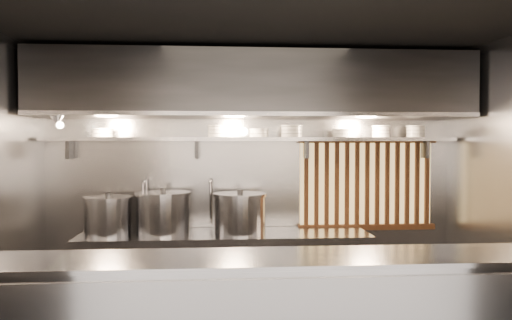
{
  "coord_description": "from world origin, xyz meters",
  "views": [
    {
      "loc": [
        -0.37,
        -4.04,
        1.84
      ],
      "look_at": [
        -0.02,
        0.55,
        1.68
      ],
      "focal_mm": 35.0,
      "sensor_mm": 36.0,
      "label": 1
    }
  ],
  "objects": [
    {
      "name": "ceiling",
      "position": [
        0.0,
        0.0,
        2.8
      ],
      "size": [
        4.5,
        4.5,
        0.0
      ],
      "primitive_type": "plane",
      "rotation": [
        3.14,
        0.0,
        0.0
      ],
      "color": "black",
      "rests_on": "wall_back"
    },
    {
      "name": "wall_back",
      "position": [
        0.0,
        1.5,
        1.4
      ],
      "size": [
        4.5,
        0.0,
        4.5
      ],
      "primitive_type": "plane",
      "rotation": [
        1.57,
        0.0,
        0.0
      ],
      "color": "gray",
      "rests_on": "floor"
    },
    {
      "name": "cooking_bench",
      "position": [
        -0.3,
        1.13,
        0.45
      ],
      "size": [
        3.0,
        0.7,
        0.9
      ],
      "primitive_type": "cube",
      "color": "#97979C",
      "rests_on": "floor"
    },
    {
      "name": "bowl_shelf",
      "position": [
        0.0,
        1.32,
        1.88
      ],
      "size": [
        4.4,
        0.34,
        0.04
      ],
      "primitive_type": "cube",
      "color": "#97979C",
      "rests_on": "wall_back"
    },
    {
      "name": "exhaust_hood",
      "position": [
        0.0,
        1.1,
        2.42
      ],
      "size": [
        4.4,
        0.81,
        0.65
      ],
      "color": "#2D2D30",
      "rests_on": "ceiling"
    },
    {
      "name": "wood_screen",
      "position": [
        1.3,
        1.45,
        1.38
      ],
      "size": [
        1.56,
        0.09,
        1.04
      ],
      "color": "#EABC69",
      "rests_on": "wall_back"
    },
    {
      "name": "faucet_left",
      "position": [
        -1.15,
        1.37,
        1.31
      ],
      "size": [
        0.04,
        0.3,
        0.5
      ],
      "color": "silver",
      "rests_on": "wall_back"
    },
    {
      "name": "faucet_right",
      "position": [
        -0.45,
        1.37,
        1.31
      ],
      "size": [
        0.04,
        0.3,
        0.5
      ],
      "color": "silver",
      "rests_on": "wall_back"
    },
    {
      "name": "heat_lamp",
      "position": [
        -1.9,
        0.85,
        2.07
      ],
      "size": [
        0.25,
        0.35,
        0.2
      ],
      "color": "#97979C",
      "rests_on": "exhaust_hood"
    },
    {
      "name": "pendant_bulb",
      "position": [
        -0.1,
        1.2,
        1.96
      ],
      "size": [
        0.09,
        0.09,
        0.19
      ],
      "color": "#2D2D30",
      "rests_on": "exhaust_hood"
    },
    {
      "name": "stock_pot_left",
      "position": [
        -1.49,
        1.12,
        1.1
      ],
      "size": [
        0.67,
        0.67,
        0.43
      ],
      "rotation": [
        0.0,
        0.0,
        -0.43
      ],
      "color": "#97979C",
      "rests_on": "cooking_bench"
    },
    {
      "name": "stock_pot_mid",
      "position": [
        -0.94,
        1.15,
        1.12
      ],
      "size": [
        0.59,
        0.59,
        0.47
      ],
      "rotation": [
        0.0,
        0.0,
        0.01
      ],
      "color": "#97979C",
      "rests_on": "cooking_bench"
    },
    {
      "name": "stock_pot_right",
      "position": [
        -0.14,
        1.12,
        1.11
      ],
      "size": [
        0.59,
        0.59,
        0.46
      ],
      "rotation": [
        0.0,
        0.0,
        0.06
      ],
      "color": "#97979C",
      "rests_on": "cooking_bench"
    },
    {
      "name": "bowl_stack_0",
      "position": [
        -1.59,
        1.32,
        1.95
      ],
      "size": [
        0.24,
        0.24,
        0.09
      ],
      "color": "white",
      "rests_on": "bowl_shelf"
    },
    {
      "name": "bowl_stack_1",
      "position": [
        -0.37,
        1.32,
        1.97
      ],
      "size": [
        0.22,
        0.22,
        0.13
      ],
      "color": "white",
      "rests_on": "bowl_shelf"
    },
    {
      "name": "bowl_stack_2",
      "position": [
        0.07,
        1.32,
        1.95
      ],
      "size": [
        0.22,
        0.22,
        0.09
      ],
      "color": "white",
      "rests_on": "bowl_shelf"
    },
    {
      "name": "bowl_stack_3",
      "position": [
        0.43,
        1.32,
        1.97
      ],
      "size": [
        0.24,
        0.24,
        0.13
      ],
      "color": "white",
      "rests_on": "bowl_shelf"
    },
    {
      "name": "bowl_stack_4",
      "position": [
        0.99,
        1.32,
        1.95
      ],
      "size": [
        0.24,
        0.24,
        0.09
      ],
      "color": "white",
      "rests_on": "bowl_shelf"
    },
    {
      "name": "bowl_stack_5",
      "position": [
        1.42,
        1.32,
        1.97
      ],
      "size": [
        0.21,
        0.21,
        0.13
      ],
      "color": "white",
      "rests_on": "bowl_shelf"
    },
    {
      "name": "bowl_stack_6",
      "position": [
        1.81,
        1.32,
        1.97
      ],
      "size": [
        0.21,
        0.21,
        0.13
      ],
      "color": "white",
      "rests_on": "bowl_shelf"
    }
  ]
}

